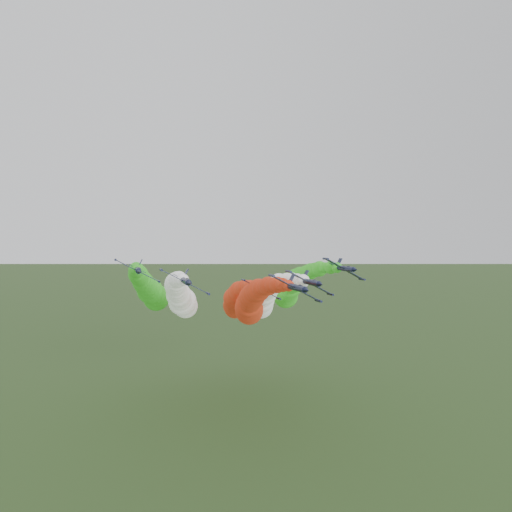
{
  "coord_description": "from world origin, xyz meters",
  "views": [
    {
      "loc": [
        -27.02,
        -76.15,
        41.93
      ],
      "look_at": [
        -3.9,
        6.45,
        39.69
      ],
      "focal_mm": 35.0,
      "sensor_mm": 36.0,
      "label": 1
    }
  ],
  "objects_px": {
    "jet_outer_left": "(149,289)",
    "jet_inner_left": "(181,297)",
    "jet_trail": "(236,300)",
    "jet_lead": "(252,303)",
    "jet_inner_right": "(264,298)",
    "jet_outer_right": "(292,287)"
  },
  "relations": [
    {
      "from": "jet_inner_right",
      "to": "jet_outer_left",
      "type": "xyz_separation_m",
      "value": [
        -27.0,
        13.44,
        1.62
      ]
    },
    {
      "from": "jet_lead",
      "to": "jet_inner_right",
      "type": "bearing_deg",
      "value": 52.64
    },
    {
      "from": "jet_inner_left",
      "to": "jet_trail",
      "type": "xyz_separation_m",
      "value": [
        17.68,
        17.92,
        -3.31
      ]
    },
    {
      "from": "jet_lead",
      "to": "jet_outer_right",
      "type": "bearing_deg",
      "value": 44.44
    },
    {
      "from": "jet_trail",
      "to": "jet_outer_right",
      "type": "bearing_deg",
      "value": -40.77
    },
    {
      "from": "jet_inner_right",
      "to": "jet_outer_right",
      "type": "relative_size",
      "value": 1.0
    },
    {
      "from": "jet_inner_right",
      "to": "jet_trail",
      "type": "xyz_separation_m",
      "value": [
        -2.72,
        19.17,
        -2.62
      ]
    },
    {
      "from": "jet_lead",
      "to": "jet_inner_left",
      "type": "xyz_separation_m",
      "value": [
        -15.36,
        7.86,
        0.95
      ]
    },
    {
      "from": "jet_inner_right",
      "to": "jet_outer_right",
      "type": "distance_m",
      "value": 13.06
    },
    {
      "from": "jet_inner_left",
      "to": "jet_outer_right",
      "type": "xyz_separation_m",
      "value": [
        30.43,
        6.93,
        1.03
      ]
    },
    {
      "from": "jet_inner_left",
      "to": "jet_outer_right",
      "type": "distance_m",
      "value": 31.23
    },
    {
      "from": "jet_inner_left",
      "to": "jet_outer_left",
      "type": "height_order",
      "value": "jet_outer_left"
    },
    {
      "from": "jet_outer_right",
      "to": "jet_trail",
      "type": "xyz_separation_m",
      "value": [
        -12.75,
        11.0,
        -4.35
      ]
    },
    {
      "from": "jet_lead",
      "to": "jet_outer_left",
      "type": "height_order",
      "value": "jet_outer_left"
    },
    {
      "from": "jet_lead",
      "to": "jet_inner_right",
      "type": "height_order",
      "value": "jet_inner_right"
    },
    {
      "from": "jet_outer_left",
      "to": "jet_inner_left",
      "type": "bearing_deg",
      "value": -61.58
    },
    {
      "from": "jet_trail",
      "to": "jet_lead",
      "type": "bearing_deg",
      "value": -95.15
    },
    {
      "from": "jet_inner_right",
      "to": "jet_trail",
      "type": "bearing_deg",
      "value": 98.07
    },
    {
      "from": "jet_trail",
      "to": "jet_inner_left",
      "type": "bearing_deg",
      "value": -134.61
    },
    {
      "from": "jet_inner_right",
      "to": "jet_outer_right",
      "type": "bearing_deg",
      "value": 39.18
    },
    {
      "from": "jet_inner_left",
      "to": "jet_inner_right",
      "type": "relative_size",
      "value": 1.0
    },
    {
      "from": "jet_trail",
      "to": "jet_outer_left",
      "type": "bearing_deg",
      "value": -166.71
    }
  ]
}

